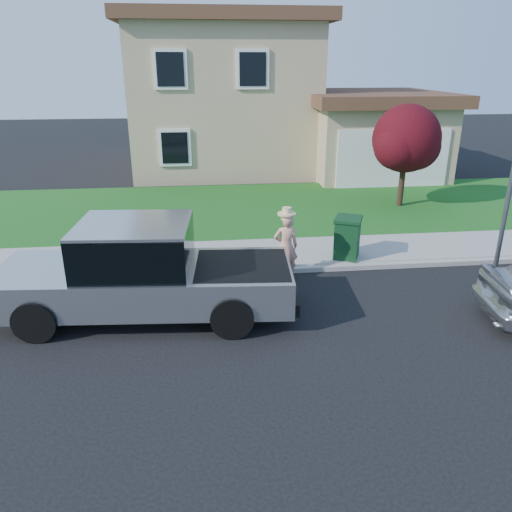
{
  "coord_description": "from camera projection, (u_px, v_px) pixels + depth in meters",
  "views": [
    {
      "loc": [
        -1.17,
        -8.36,
        4.89
      ],
      "look_at": [
        -0.13,
        1.02,
        1.2
      ],
      "focal_mm": 35.0,
      "sensor_mm": 36.0,
      "label": 1
    }
  ],
  "objects": [
    {
      "name": "ground",
      "position": [
        269.0,
        333.0,
        9.64
      ],
      "size": [
        80.0,
        80.0,
        0.0
      ],
      "primitive_type": "plane",
      "color": "black",
      "rests_on": "ground"
    },
    {
      "name": "curb",
      "position": [
        293.0,
        269.0,
        12.4
      ],
      "size": [
        40.0,
        0.2,
        0.12
      ],
      "primitive_type": "cube",
      "color": "gray",
      "rests_on": "ground"
    },
    {
      "name": "sidewalk",
      "position": [
        286.0,
        253.0,
        13.42
      ],
      "size": [
        40.0,
        2.0,
        0.15
      ],
      "primitive_type": "cube",
      "color": "gray",
      "rests_on": "ground"
    },
    {
      "name": "lawn",
      "position": [
        264.0,
        208.0,
        17.59
      ],
      "size": [
        40.0,
        7.0,
        0.1
      ],
      "primitive_type": "cube",
      "color": "#154614",
      "rests_on": "ground"
    },
    {
      "name": "house",
      "position": [
        251.0,
        100.0,
        23.78
      ],
      "size": [
        14.0,
        11.3,
        6.85
      ],
      "color": "tan",
      "rests_on": "ground"
    },
    {
      "name": "pickup_truck",
      "position": [
        144.0,
        273.0,
        10.0
      ],
      "size": [
        6.16,
        2.54,
        1.98
      ],
      "rotation": [
        0.0,
        0.0,
        -0.07
      ],
      "color": "black",
      "rests_on": "ground"
    },
    {
      "name": "woman",
      "position": [
        286.0,
        245.0,
        11.78
      ],
      "size": [
        0.6,
        0.43,
        1.76
      ],
      "rotation": [
        0.0,
        0.0,
        3.17
      ],
      "color": "#E49A7D",
      "rests_on": "ground"
    },
    {
      "name": "ornamental_tree",
      "position": [
        407.0,
        142.0,
        16.98
      ],
      "size": [
        2.54,
        2.29,
        3.49
      ],
      "color": "black",
      "rests_on": "lawn"
    },
    {
      "name": "trash_bin",
      "position": [
        347.0,
        237.0,
        12.77
      ],
      "size": [
        0.89,
        0.94,
        1.06
      ],
      "rotation": [
        0.0,
        0.0,
        -0.41
      ],
      "color": "#0D3317",
      "rests_on": "sidewalk"
    }
  ]
}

